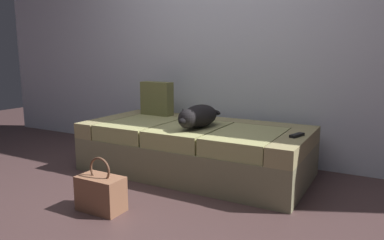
{
  "coord_description": "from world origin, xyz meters",
  "views": [
    {
      "loc": [
        1.52,
        -1.73,
        1.05
      ],
      "look_at": [
        0.0,
        1.0,
        0.49
      ],
      "focal_mm": 33.87,
      "sensor_mm": 36.0,
      "label": 1
    }
  ],
  "objects_px": {
    "couch": "(195,149)",
    "dog_dark": "(198,116)",
    "throw_pillow": "(157,99)",
    "handbag": "(101,193)",
    "tv_remote": "(297,135)"
  },
  "relations": [
    {
      "from": "couch",
      "to": "tv_remote",
      "type": "xyz_separation_m",
      "value": [
        0.91,
        -0.04,
        0.23
      ]
    },
    {
      "from": "dog_dark",
      "to": "couch",
      "type": "bearing_deg",
      "value": 130.1
    },
    {
      "from": "dog_dark",
      "to": "handbag",
      "type": "height_order",
      "value": "dog_dark"
    },
    {
      "from": "dog_dark",
      "to": "handbag",
      "type": "distance_m",
      "value": 1.05
    },
    {
      "from": "throw_pillow",
      "to": "dog_dark",
      "type": "bearing_deg",
      "value": -29.04
    },
    {
      "from": "handbag",
      "to": "tv_remote",
      "type": "bearing_deg",
      "value": 43.08
    },
    {
      "from": "couch",
      "to": "tv_remote",
      "type": "distance_m",
      "value": 0.94
    },
    {
      "from": "dog_dark",
      "to": "tv_remote",
      "type": "xyz_separation_m",
      "value": [
        0.82,
        0.06,
        -0.09
      ]
    },
    {
      "from": "throw_pillow",
      "to": "couch",
      "type": "bearing_deg",
      "value": -24.92
    },
    {
      "from": "couch",
      "to": "dog_dark",
      "type": "xyz_separation_m",
      "value": [
        0.09,
        -0.1,
        0.32
      ]
    },
    {
      "from": "couch",
      "to": "handbag",
      "type": "height_order",
      "value": "couch"
    },
    {
      "from": "tv_remote",
      "to": "dog_dark",
      "type": "bearing_deg",
      "value": -157.99
    },
    {
      "from": "couch",
      "to": "throw_pillow",
      "type": "height_order",
      "value": "throw_pillow"
    },
    {
      "from": "tv_remote",
      "to": "handbag",
      "type": "distance_m",
      "value": 1.5
    },
    {
      "from": "couch",
      "to": "dog_dark",
      "type": "relative_size",
      "value": 3.49
    }
  ]
}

